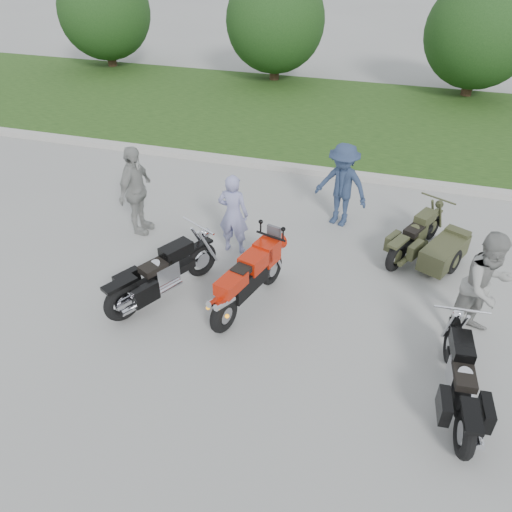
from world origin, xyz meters
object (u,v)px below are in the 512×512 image
(sportbike_red, at_px, (248,279))
(cruiser_sidecar, at_px, (431,246))
(person_stripe, at_px, (233,214))
(person_back, at_px, (136,191))
(cruiser_right, at_px, (461,384))
(person_denim, at_px, (342,185))
(cruiser_left, at_px, (160,276))
(person_grey, at_px, (486,287))

(sportbike_red, xyz_separation_m, cruiser_sidecar, (2.90, 2.19, -0.21))
(sportbike_red, xyz_separation_m, person_stripe, (-0.77, 1.54, 0.24))
(person_stripe, height_order, person_back, person_back)
(cruiser_sidecar, bearing_deg, person_stripe, -144.21)
(cruiser_right, xyz_separation_m, person_denim, (-2.26, 4.33, 0.46))
(person_back, bearing_deg, cruiser_right, -113.11)
(cruiser_sidecar, height_order, person_denim, person_denim)
(sportbike_red, xyz_separation_m, person_back, (-2.86, 1.67, 0.35))
(cruiser_left, distance_m, person_denim, 4.23)
(cruiser_right, relative_size, person_stripe, 1.35)
(person_stripe, bearing_deg, cruiser_right, 145.53)
(cruiser_sidecar, bearing_deg, person_back, -149.03)
(person_grey, xyz_separation_m, person_back, (-6.45, 1.25, 0.01))
(sportbike_red, relative_size, cruiser_left, 0.95)
(person_stripe, bearing_deg, person_back, -4.12)
(person_back, bearing_deg, person_grey, -99.31)
(cruiser_sidecar, distance_m, person_grey, 1.98)
(sportbike_red, height_order, cruiser_right, sportbike_red)
(cruiser_right, height_order, person_back, person_back)
(sportbike_red, height_order, person_denim, person_denim)
(person_stripe, bearing_deg, cruiser_left, 67.04)
(person_grey, bearing_deg, sportbike_red, 149.58)
(person_grey, distance_m, person_denim, 3.76)
(sportbike_red, bearing_deg, person_back, 165.80)
(person_grey, height_order, person_back, person_back)
(cruiser_sidecar, height_order, person_stripe, person_stripe)
(cruiser_sidecar, xyz_separation_m, person_grey, (0.70, -1.77, 0.54))
(cruiser_right, distance_m, person_denim, 4.91)
(cruiser_sidecar, height_order, person_back, person_back)
(sportbike_red, distance_m, person_stripe, 1.74)
(cruiser_sidecar, height_order, person_grey, person_grey)
(person_denim, bearing_deg, person_stripe, -119.89)
(sportbike_red, relative_size, cruiser_right, 0.92)
(person_back, bearing_deg, person_stripe, -91.75)
(cruiser_right, distance_m, person_stripe, 4.90)
(cruiser_right, bearing_deg, person_grey, 74.60)
(sportbike_red, xyz_separation_m, cruiser_right, (3.29, -1.17, -0.15))
(cruiser_left, relative_size, cruiser_right, 0.98)
(cruiser_left, height_order, person_stripe, person_stripe)
(cruiser_sidecar, bearing_deg, cruiser_left, -125.48)
(person_stripe, distance_m, person_denim, 2.42)
(cruiser_right, bearing_deg, cruiser_sidecar, 92.09)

